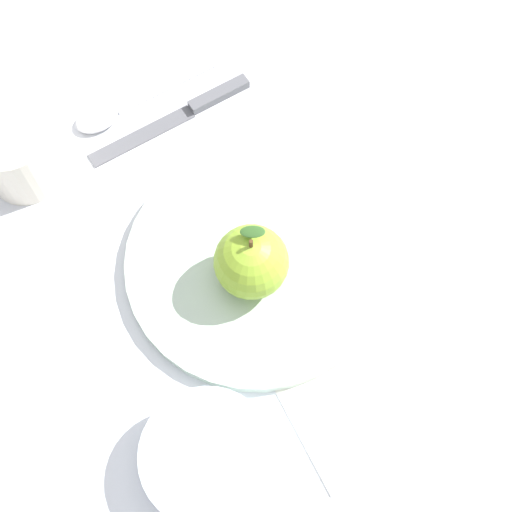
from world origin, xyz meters
name	(u,v)px	position (x,y,z in m)	size (l,w,h in m)	color
ground_plane	(244,232)	(0.00, 0.00, 0.00)	(2.40, 2.40, 0.00)	silver
dinner_plate	(256,261)	(-0.03, -0.02, 0.01)	(0.25, 0.25, 0.01)	#B2C6B2
apple	(251,262)	(-0.05, -0.01, 0.05)	(0.07, 0.07, 0.08)	#8CB22D
side_bowl	(213,457)	(-0.22, 0.00, 0.02)	(0.11, 0.11, 0.04)	silver
cup	(17,154)	(0.04, 0.23, 0.04)	(0.08, 0.08, 0.07)	silver
knife	(185,112)	(0.13, 0.08, 0.00)	(0.14, 0.16, 0.01)	#59595E
spoon	(112,111)	(0.12, 0.16, 0.01)	(0.12, 0.14, 0.01)	silver
linen_napkin	(391,388)	(-0.14, -0.15, 0.00)	(0.11, 0.19, 0.00)	silver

